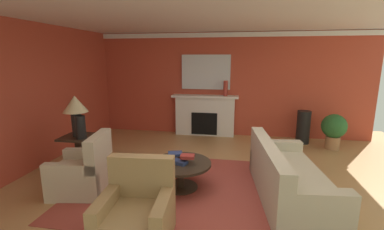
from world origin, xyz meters
TOP-DOWN VIEW (x-y plane):
  - ground_plane at (0.00, 0.00)m, footprint 8.99×8.99m
  - wall_fireplace at (0.00, 3.46)m, footprint 7.52×0.12m
  - wall_window at (-3.52, 0.30)m, footprint 0.12×7.39m
  - ceiling_panel at (0.00, 0.30)m, footprint 7.52×7.39m
  - crown_moulding at (0.00, 3.38)m, footprint 7.52×0.08m
  - area_rug at (-0.53, 0.07)m, footprint 3.40×2.72m
  - fireplace at (-0.55, 3.25)m, footprint 1.80×0.35m
  - mantel_mirror at (-0.55, 3.37)m, footprint 1.32×0.04m
  - sofa at (1.13, 0.03)m, footprint 1.12×2.19m
  - armchair_near_window at (-2.04, -0.30)m, footprint 0.92×0.92m
  - armchair_facing_fireplace at (-0.75, -1.29)m, footprint 0.86×0.86m
  - coffee_table at (-0.53, 0.07)m, footprint 1.00×1.00m
  - side_table at (-2.53, 0.38)m, footprint 0.56×0.56m
  - table_lamp at (-2.53, 0.38)m, footprint 0.44×0.44m
  - vase_mantel_right at (0.00, 3.20)m, footprint 0.11×0.11m
  - vase_on_side_table at (-2.38, 0.26)m, footprint 0.17×0.17m
  - vase_tall_corner at (1.97, 2.95)m, footprint 0.32×0.32m
  - book_red_cover at (-0.53, 0.01)m, footprint 0.28×0.22m
  - book_art_folio at (-0.66, 0.25)m, footprint 0.28×0.25m
  - book_small_novel at (-0.41, 0.03)m, footprint 0.23×0.17m
  - potted_plant at (2.57, 2.62)m, footprint 0.56×0.56m

SIDE VIEW (x-z plane):
  - ground_plane at x=0.00m, z-range 0.00..0.00m
  - area_rug at x=-0.53m, z-range 0.00..0.01m
  - sofa at x=1.13m, z-range -0.13..0.72m
  - armchair_near_window at x=-2.04m, z-range -0.17..0.78m
  - armchair_facing_fireplace at x=-0.75m, z-range -0.17..0.78m
  - coffee_table at x=-0.53m, z-range 0.11..0.56m
  - side_table at x=-2.53m, z-range 0.05..0.75m
  - vase_tall_corner at x=1.97m, z-range 0.00..0.83m
  - book_red_cover at x=-0.53m, z-range 0.45..0.51m
  - potted_plant at x=2.57m, z-range 0.08..0.91m
  - book_art_folio at x=-0.66m, z-range 0.51..0.55m
  - fireplace at x=-0.55m, z-range -0.03..1.09m
  - book_small_novel at x=-0.41m, z-range 0.55..0.60m
  - vase_on_side_table at x=-2.38m, z-range 0.70..1.11m
  - table_lamp at x=-2.53m, z-range 0.85..1.60m
  - vase_mantel_right at x=0.00m, z-range 1.11..1.52m
  - wall_fireplace at x=0.00m, z-range 0.00..2.77m
  - wall_window at x=-3.52m, z-range 0.00..2.77m
  - mantel_mirror at x=-0.55m, z-range 1.26..2.19m
  - crown_moulding at x=0.00m, z-range 2.63..2.75m
  - ceiling_panel at x=0.00m, z-range 2.77..2.83m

